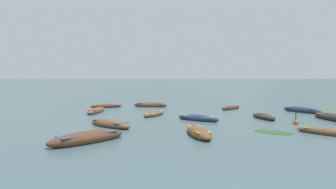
# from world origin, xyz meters

# --- Properties ---
(ground_plane) EXTENTS (6000.00, 6000.00, 0.00)m
(ground_plane) POSITION_xyz_m (0.00, 1500.00, 0.00)
(ground_plane) COLOR #476066
(mountain_1) EXTENTS (759.02, 759.02, 306.21)m
(mountain_1) POSITION_xyz_m (-575.12, 2224.05, 153.10)
(mountain_1) COLOR #4C5B56
(mountain_1) RESTS_ON ground
(mountain_2) EXTENTS (1966.03, 1966.03, 473.53)m
(mountain_2) POSITION_xyz_m (-16.93, 1994.58, 236.77)
(mountain_2) COLOR slate
(mountain_2) RESTS_ON ground
(mountain_3) EXTENTS (1919.30, 1919.30, 534.33)m
(mountain_3) POSITION_xyz_m (925.04, 2197.32, 267.17)
(mountain_3) COLOR #4C5B56
(mountain_3) RESTS_ON ground
(rowboat_0) EXTENTS (1.87, 3.91, 0.64)m
(rowboat_0) POSITION_xyz_m (-0.54, 11.97, 0.20)
(rowboat_0) COLOR brown
(rowboat_0) RESTS_ON ground
(rowboat_1) EXTENTS (3.24, 4.13, 0.68)m
(rowboat_1) POSITION_xyz_m (10.85, 24.13, 0.21)
(rowboat_1) COLOR navy
(rowboat_1) RESTS_ON ground
(rowboat_2) EXTENTS (1.20, 4.26, 0.61)m
(rowboat_2) POSITION_xyz_m (-10.14, 22.92, 0.19)
(rowboat_2) COLOR brown
(rowboat_2) RESTS_ON ground
(rowboat_3) EXTENTS (1.92, 4.52, 0.67)m
(rowboat_3) POSITION_xyz_m (11.03, 18.63, 0.21)
(rowboat_3) COLOR #2D2826
(rowboat_3) RESTS_ON ground
(rowboat_4) EXTENTS (3.16, 3.04, 0.49)m
(rowboat_4) POSITION_xyz_m (7.38, 12.65, 0.15)
(rowboat_4) COLOR brown
(rowboat_4) RESTS_ON ground
(rowboat_5) EXTENTS (4.29, 1.83, 0.70)m
(rowboat_5) POSITION_xyz_m (-5.26, 28.99, 0.22)
(rowboat_5) COLOR brown
(rowboat_5) RESTS_ON ground
(rowboat_6) EXTENTS (3.70, 2.83, 0.58)m
(rowboat_6) POSITION_xyz_m (-0.17, 18.06, 0.18)
(rowboat_6) COLOR navy
(rowboat_6) RESTS_ON ground
(rowboat_7) EXTENTS (4.13, 3.84, 0.60)m
(rowboat_7) POSITION_xyz_m (-6.73, 15.01, 0.19)
(rowboat_7) COLOR brown
(rowboat_7) RESTS_ON ground
(rowboat_8) EXTENTS (2.31, 3.66, 0.50)m
(rowboat_8) POSITION_xyz_m (-4.08, 20.96, 0.16)
(rowboat_8) COLOR brown
(rowboat_8) RESTS_ON ground
(rowboat_9) EXTENTS (1.78, 3.35, 0.53)m
(rowboat_9) POSITION_xyz_m (5.56, 19.32, 0.17)
(rowboat_9) COLOR #2D2826
(rowboat_9) RESTS_ON ground
(rowboat_10) EXTENTS (3.79, 2.32, 0.55)m
(rowboat_10) POSITION_xyz_m (-10.39, 27.80, 0.17)
(rowboat_10) COLOR brown
(rowboat_10) RESTS_ON ground
(rowboat_11) EXTENTS (2.89, 3.04, 0.48)m
(rowboat_11) POSITION_xyz_m (4.08, 26.58, 0.15)
(rowboat_11) COLOR #4C3323
(rowboat_11) RESTS_ON ground
(rowboat_12) EXTENTS (4.00, 4.14, 0.76)m
(rowboat_12) POSITION_xyz_m (-6.70, 9.97, 0.24)
(rowboat_12) COLOR brown
(rowboat_12) RESTS_ON ground
(mooring_buoy) EXTENTS (0.40, 0.40, 1.07)m
(mooring_buoy) POSITION_xyz_m (7.09, 16.45, 0.10)
(mooring_buoy) COLOR #DB4C1E
(mooring_buoy) RESTS_ON ground
(weed_patch_4) EXTENTS (3.14, 3.59, 0.14)m
(weed_patch_4) POSITION_xyz_m (16.53, 29.23, 0.00)
(weed_patch_4) COLOR #477033
(weed_patch_4) RESTS_ON ground
(weed_patch_5) EXTENTS (2.89, 2.55, 0.14)m
(weed_patch_5) POSITION_xyz_m (4.34, 13.13, 0.00)
(weed_patch_5) COLOR #2D5628
(weed_patch_5) RESTS_ON ground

